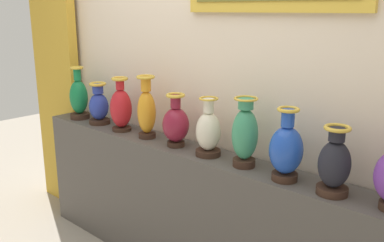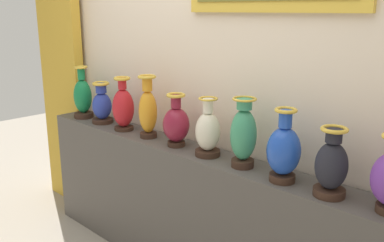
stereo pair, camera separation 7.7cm
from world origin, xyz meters
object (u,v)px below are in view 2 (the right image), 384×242
(vase_cobalt, at_px, (102,105))
(vase_jade, at_px, (243,135))
(vase_burgundy, at_px, (176,123))
(vase_ivory, at_px, (208,132))
(vase_crimson, at_px, (123,107))
(vase_amber, at_px, (148,110))
(vase_onyx, at_px, (331,166))
(vase_sapphire, at_px, (284,151))
(vase_emerald, at_px, (83,97))

(vase_cobalt, relative_size, vase_jade, 0.81)
(vase_burgundy, relative_size, vase_jade, 0.88)
(vase_ivory, xyz_separation_m, vase_jade, (0.27, -0.00, 0.04))
(vase_crimson, height_order, vase_ivory, vase_crimson)
(vase_burgundy, bearing_deg, vase_ivory, 1.09)
(vase_amber, bearing_deg, vase_onyx, -0.90)
(vase_ivory, height_order, vase_jade, vase_jade)
(vase_sapphire, height_order, vase_onyx, vase_sapphire)
(vase_cobalt, height_order, vase_ivory, vase_ivory)
(vase_amber, distance_m, vase_ivory, 0.54)
(vase_emerald, relative_size, vase_cobalt, 1.31)
(vase_emerald, distance_m, vase_cobalt, 0.25)
(vase_crimson, relative_size, vase_sapphire, 1.02)
(vase_burgundy, height_order, vase_onyx, vase_burgundy)
(vase_emerald, xyz_separation_m, vase_ivory, (1.33, 0.01, -0.02))
(vase_crimson, xyz_separation_m, vase_sapphire, (1.34, -0.02, -0.00))
(vase_emerald, height_order, vase_ivory, vase_emerald)
(vase_emerald, bearing_deg, vase_sapphire, -0.45)
(vase_crimson, xyz_separation_m, vase_ivory, (0.81, 0.01, -0.02))
(vase_cobalt, bearing_deg, vase_crimson, -1.40)
(vase_crimson, height_order, vase_burgundy, vase_crimson)
(vase_burgundy, relative_size, vase_onyx, 1.02)
(vase_jade, distance_m, vase_onyx, 0.53)
(vase_emerald, relative_size, vase_onyx, 1.25)
(vase_crimson, bearing_deg, vase_ivory, 0.58)
(vase_emerald, distance_m, vase_amber, 0.79)
(vase_cobalt, xyz_separation_m, vase_crimson, (0.28, -0.01, 0.03))
(vase_amber, relative_size, vase_burgundy, 1.25)
(vase_ivory, bearing_deg, vase_onyx, -1.85)
(vase_crimson, xyz_separation_m, vase_onyx, (1.60, -0.02, -0.02))
(vase_burgundy, relative_size, vase_ivory, 0.97)
(vase_crimson, bearing_deg, vase_sapphire, -0.86)
(vase_jade, bearing_deg, vase_amber, 179.99)
(vase_burgundy, xyz_separation_m, vase_onyx, (1.05, -0.02, -0.00))
(vase_crimson, distance_m, vase_jade, 1.07)
(vase_emerald, xyz_separation_m, vase_jade, (1.60, 0.01, 0.02))
(vase_cobalt, bearing_deg, vase_sapphire, -0.95)
(vase_ivory, xyz_separation_m, vase_sapphire, (0.54, -0.03, 0.02))
(vase_burgundy, xyz_separation_m, vase_jade, (0.53, 0.00, 0.04))
(vase_cobalt, xyz_separation_m, vase_sapphire, (1.62, -0.03, 0.02))
(vase_emerald, relative_size, vase_amber, 0.98)
(vase_cobalt, distance_m, vase_burgundy, 0.82)
(vase_emerald, relative_size, vase_jade, 1.07)
(vase_amber, distance_m, vase_onyx, 1.33)
(vase_cobalt, xyz_separation_m, vase_burgundy, (0.82, -0.00, 0.01))
(vase_sapphire, bearing_deg, vase_crimson, 179.14)
(vase_jade, bearing_deg, vase_onyx, -2.26)
(vase_sapphire, bearing_deg, vase_emerald, 179.55)
(vase_jade, xyz_separation_m, vase_onyx, (0.52, -0.02, -0.04))
(vase_jade, height_order, vase_sapphire, vase_jade)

